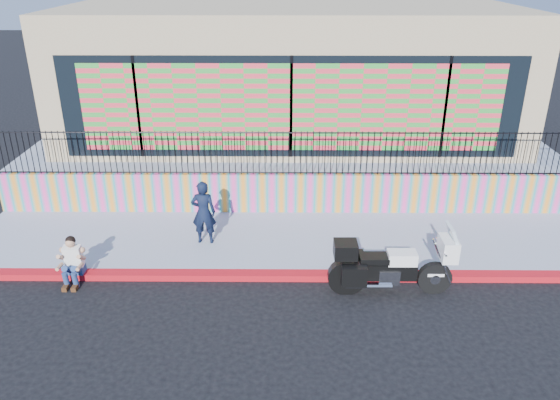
{
  "coord_description": "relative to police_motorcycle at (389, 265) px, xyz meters",
  "views": [
    {
      "loc": [
        -0.19,
        -10.48,
        6.63
      ],
      "look_at": [
        -0.28,
        1.2,
        1.4
      ],
      "focal_mm": 35.0,
      "sensor_mm": 36.0,
      "label": 1
    }
  ],
  "objects": [
    {
      "name": "seated_man",
      "position": [
        -6.87,
        0.32,
        -0.23
      ],
      "size": [
        0.54,
        0.71,
        1.06
      ],
      "color": "navy",
      "rests_on": "ground"
    },
    {
      "name": "storefront_building",
      "position": [
        -2.04,
        8.66,
        2.57
      ],
      "size": [
        14.0,
        8.06,
        4.0
      ],
      "color": "tan",
      "rests_on": "elevated_platform"
    },
    {
      "name": "elevated_platform",
      "position": [
        -2.04,
        8.88,
        -0.05
      ],
      "size": [
        16.0,
        10.0,
        1.25
      ],
      "primitive_type": "cube",
      "color": "#8790A2",
      "rests_on": "ground"
    },
    {
      "name": "police_officer",
      "position": [
        -4.18,
        1.97,
        0.28
      ],
      "size": [
        0.59,
        0.39,
        1.61
      ],
      "primitive_type": "imported",
      "rotation": [
        0.0,
        0.0,
        3.14
      ],
      "color": "black",
      "rests_on": "sidewalk"
    },
    {
      "name": "sidewalk",
      "position": [
        -2.04,
        2.18,
        -0.6
      ],
      "size": [
        16.0,
        3.0,
        0.15
      ],
      "primitive_type": "cube",
      "color": "#8790A2",
      "rests_on": "ground"
    },
    {
      "name": "ground",
      "position": [
        -2.04,
        0.53,
        -0.68
      ],
      "size": [
        90.0,
        90.0,
        0.0
      ],
      "primitive_type": "plane",
      "color": "black",
      "rests_on": "ground"
    },
    {
      "name": "red_curb",
      "position": [
        -2.04,
        0.53,
        -0.6
      ],
      "size": [
        16.0,
        0.3,
        0.15
      ],
      "primitive_type": "cube",
      "color": "#B3100C",
      "rests_on": "ground"
    },
    {
      "name": "metal_fence",
      "position": [
        -2.04,
        3.78,
        1.17
      ],
      "size": [
        15.8,
        0.04,
        1.2
      ],
      "primitive_type": null,
      "color": "black",
      "rests_on": "mural_wall"
    },
    {
      "name": "police_motorcycle",
      "position": [
        0.0,
        0.0,
        0.0
      ],
      "size": [
        2.6,
        0.86,
        1.62
      ],
      "color": "black",
      "rests_on": "ground"
    },
    {
      "name": "mural_wall",
      "position": [
        -2.04,
        3.78,
        0.02
      ],
      "size": [
        16.0,
        0.2,
        1.1
      ],
      "primitive_type": "cube",
      "color": "#FF43A2",
      "rests_on": "sidewalk"
    }
  ]
}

